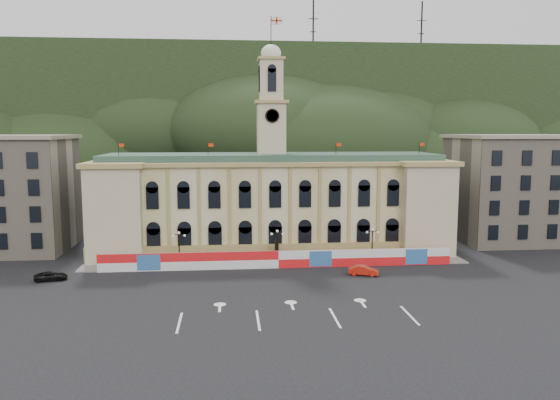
{
  "coord_description": "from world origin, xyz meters",
  "views": [
    {
      "loc": [
        -6.76,
        -59.93,
        19.42
      ],
      "look_at": [
        0.49,
        18.0,
        9.33
      ],
      "focal_mm": 35.0,
      "sensor_mm": 36.0,
      "label": 1
    }
  ],
  "objects": [
    {
      "name": "lane_markings",
      "position": [
        0.0,
        -5.0,
        0.0
      ],
      "size": [
        26.0,
        10.0,
        0.02
      ],
      "primitive_type": null,
      "color": "white",
      "rests_on": "ground"
    },
    {
      "name": "hoarding_fence",
      "position": [
        0.06,
        15.07,
        1.25
      ],
      "size": [
        50.0,
        0.44,
        2.5
      ],
      "color": "red",
      "rests_on": "ground"
    },
    {
      "name": "side_building_left",
      "position": [
        -43.0,
        30.93,
        9.33
      ],
      "size": [
        21.0,
        17.0,
        18.6
      ],
      "color": "tan",
      "rests_on": "ground"
    },
    {
      "name": "statue",
      "position": [
        0.0,
        18.0,
        1.19
      ],
      "size": [
        1.4,
        1.4,
        3.72
      ],
      "color": "#595651",
      "rests_on": "ground"
    },
    {
      "name": "pavement",
      "position": [
        0.0,
        17.75,
        0.08
      ],
      "size": [
        56.0,
        5.5,
        0.16
      ],
      "primitive_type": "cube",
      "color": "slate",
      "rests_on": "ground"
    },
    {
      "name": "side_building_right",
      "position": [
        43.0,
        30.93,
        9.33
      ],
      "size": [
        21.0,
        17.0,
        18.6
      ],
      "color": "tan",
      "rests_on": "ground"
    },
    {
      "name": "red_sedan",
      "position": [
        11.05,
        10.19,
        0.66
      ],
      "size": [
        3.65,
        4.8,
        1.32
      ],
      "primitive_type": "imported",
      "rotation": [
        0.0,
        0.0,
        1.27
      ],
      "color": "red",
      "rests_on": "ground"
    },
    {
      "name": "black_suv",
      "position": [
        -30.0,
        11.42,
        0.57
      ],
      "size": [
        3.47,
        4.81,
        1.13
      ],
      "primitive_type": "imported",
      "rotation": [
        0.0,
        0.0,
        1.77
      ],
      "color": "black",
      "rests_on": "ground"
    },
    {
      "name": "city_hall",
      "position": [
        0.0,
        27.63,
        7.85
      ],
      "size": [
        56.2,
        17.6,
        37.1
      ],
      "color": "beige",
      "rests_on": "ground"
    },
    {
      "name": "lamp_right",
      "position": [
        14.0,
        17.0,
        3.07
      ],
      "size": [
        1.96,
        0.44,
        5.15
      ],
      "color": "black",
      "rests_on": "ground"
    },
    {
      "name": "lamp_center",
      "position": [
        0.0,
        17.0,
        3.07
      ],
      "size": [
        1.96,
        0.44,
        5.15
      ],
      "color": "black",
      "rests_on": "ground"
    },
    {
      "name": "ground",
      "position": [
        0.0,
        0.0,
        0.0
      ],
      "size": [
        260.0,
        260.0,
        0.0
      ],
      "primitive_type": "plane",
      "color": "black",
      "rests_on": "ground"
    },
    {
      "name": "hill_ridge",
      "position": [
        0.03,
        121.99,
        19.48
      ],
      "size": [
        230.0,
        80.0,
        64.0
      ],
      "color": "black",
      "rests_on": "ground"
    },
    {
      "name": "lamp_left",
      "position": [
        -14.0,
        17.0,
        3.07
      ],
      "size": [
        1.96,
        0.44,
        5.15
      ],
      "color": "black",
      "rests_on": "ground"
    }
  ]
}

